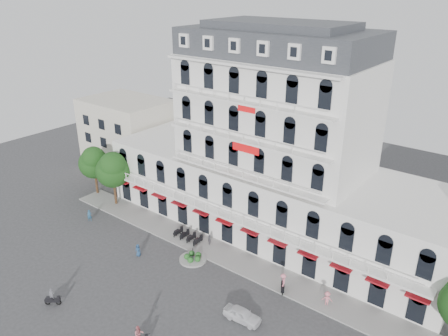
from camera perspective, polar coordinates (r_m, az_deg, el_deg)
ground at (r=46.71m, az=-6.30°, el=-16.49°), size 120.00×120.00×0.00m
sidewalk at (r=52.07m, az=0.70°, el=-11.53°), size 53.00×4.00×0.16m
main_building at (r=54.04m, az=6.54°, el=1.56°), size 45.00×15.00×25.80m
flank_building_west at (r=75.63m, az=-12.46°, el=4.30°), size 14.00×10.00×12.00m
traffic_island at (r=51.66m, az=-4.07°, el=-11.66°), size 3.20×3.20×1.60m
parked_scooter_row at (r=55.41m, az=-4.73°, el=-9.36°), size 4.40×1.80×1.10m
tree_west_outer at (r=67.16m, az=-16.65°, el=0.86°), size 4.50×4.48×7.76m
tree_west_inner at (r=62.98m, az=-14.34°, el=-0.04°), size 4.76×4.76×8.25m
parked_car at (r=43.64m, az=2.40°, el=-18.61°), size 3.86×1.81×1.28m
rider_west at (r=48.26m, az=-21.53°, el=-15.51°), size 1.43×1.18×1.93m
rider_southwest at (r=41.61m, az=-11.04°, el=-20.72°), size 1.06×1.53×2.21m
rider_center at (r=46.90m, az=7.71°, el=-14.58°), size 1.11×1.53×2.19m
pedestrian_left at (r=52.96m, az=-11.17°, el=-10.48°), size 0.82×0.60×1.52m
pedestrian_mid at (r=53.78m, az=-1.90°, el=-9.40°), size 0.98×0.82×1.56m
pedestrian_right at (r=46.16m, az=13.32°, el=-16.30°), size 1.22×0.96×1.66m
pedestrian_far at (r=61.63m, az=-17.17°, el=-5.96°), size 0.69×0.68×1.61m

